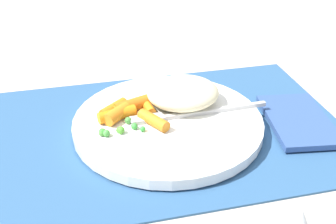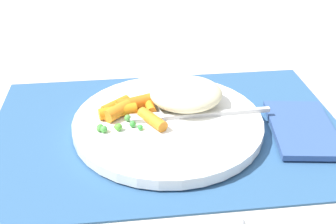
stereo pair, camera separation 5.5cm
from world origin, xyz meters
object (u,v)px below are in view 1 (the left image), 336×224
object	(u,v)px
carrot_portion	(129,111)
napkin	(298,120)
rice_mound	(183,93)
fork	(185,114)
plate	(168,123)

from	to	relation	value
carrot_portion	napkin	world-z (taller)	carrot_portion
rice_mound	fork	world-z (taller)	rice_mound
plate	carrot_portion	world-z (taller)	carrot_portion
carrot_portion	fork	distance (m)	0.08
plate	carrot_portion	size ratio (longest dim) A/B	2.84
rice_mound	carrot_portion	distance (m)	0.08
plate	napkin	xyz separation A→B (m)	(-0.18, 0.03, -0.00)
rice_mound	carrot_portion	bearing A→B (deg)	10.47
plate	napkin	size ratio (longest dim) A/B	1.92
plate	carrot_portion	xyz separation A→B (m)	(0.05, -0.02, 0.02)
fork	napkin	bearing A→B (deg)	168.86
plate	fork	xyz separation A→B (m)	(-0.02, -0.00, 0.01)
fork	carrot_portion	bearing A→B (deg)	-13.93
rice_mound	napkin	size ratio (longest dim) A/B	0.76
plate	carrot_portion	distance (m)	0.06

